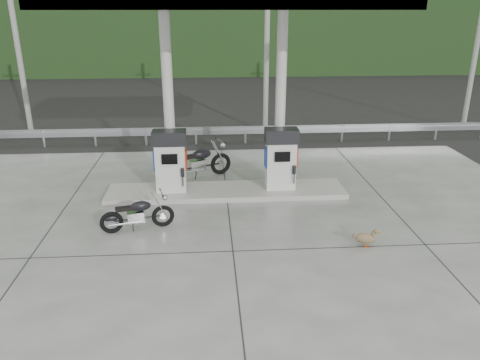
{
  "coord_description": "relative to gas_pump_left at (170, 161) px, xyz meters",
  "views": [
    {
      "loc": [
        -0.49,
        -10.38,
        5.23
      ],
      "look_at": [
        0.3,
        1.0,
        1.0
      ],
      "focal_mm": 35.0,
      "sensor_mm": 36.0,
      "label": 1
    }
  ],
  "objects": [
    {
      "name": "gas_pump_right",
      "position": [
        3.2,
        0.0,
        0.0
      ],
      "size": [
        0.95,
        0.55,
        1.8
      ],
      "primitive_type": null,
      "color": "silver",
      "rests_on": "pump_island"
    },
    {
      "name": "utility_pole_b",
      "position": [
        3.6,
        7.0,
        2.93
      ],
      "size": [
        0.22,
        0.22,
        8.0
      ],
      "primitive_type": "cylinder",
      "color": "gray",
      "rests_on": "ground"
    },
    {
      "name": "utility_pole_c",
      "position": [
        12.6,
        7.0,
        2.93
      ],
      "size": [
        0.22,
        0.22,
        8.0
      ],
      "primitive_type": "cylinder",
      "color": "gray",
      "rests_on": "ground"
    },
    {
      "name": "gas_pump_left",
      "position": [
        0.0,
        0.0,
        0.0
      ],
      "size": [
        0.95,
        0.55,
        1.8
      ],
      "primitive_type": null,
      "color": "silver",
      "rests_on": "pump_island"
    },
    {
      "name": "tree_band",
      "position": [
        1.6,
        27.5,
        1.93
      ],
      "size": [
        80.0,
        6.0,
        6.0
      ],
      "primitive_type": "cube",
      "color": "black",
      "rests_on": "ground"
    },
    {
      "name": "ground",
      "position": [
        1.6,
        -2.5,
        -1.07
      ],
      "size": [
        160.0,
        160.0,
        0.0
      ],
      "primitive_type": "plane",
      "color": "black",
      "rests_on": "ground"
    },
    {
      "name": "canopy_column_right",
      "position": [
        3.2,
        0.4,
        1.6
      ],
      "size": [
        0.3,
        0.3,
        5.0
      ],
      "primitive_type": "cylinder",
      "color": "silver",
      "rests_on": "pump_island"
    },
    {
      "name": "forested_hills",
      "position": [
        1.6,
        57.5,
        -1.07
      ],
      "size": [
        100.0,
        40.0,
        140.0
      ],
      "primitive_type": null,
      "color": "black",
      "rests_on": "ground"
    },
    {
      "name": "motorcycle_right",
      "position": [
        0.77,
        1.44,
        -0.54
      ],
      "size": [
        2.23,
        1.52,
        1.02
      ],
      "primitive_type": null,
      "rotation": [
        0.0,
        0.0,
        0.44
      ],
      "color": "black",
      "rests_on": "forecourt_apron"
    },
    {
      "name": "duck",
      "position": [
        4.66,
        -3.49,
        -0.84
      ],
      "size": [
        0.6,
        0.31,
        0.41
      ],
      "primitive_type": null,
      "rotation": [
        0.0,
        0.0,
        -0.28
      ],
      "color": "brown",
      "rests_on": "forecourt_apron"
    },
    {
      "name": "utility_pole_a",
      "position": [
        -6.4,
        7.0,
        2.93
      ],
      "size": [
        0.22,
        0.22,
        8.0
      ],
      "primitive_type": "cylinder",
      "color": "gray",
      "rests_on": "ground"
    },
    {
      "name": "guardrail",
      "position": [
        1.6,
        5.5,
        -0.36
      ],
      "size": [
        26.0,
        0.16,
        1.42
      ],
      "primitive_type": null,
      "color": "#94959B",
      "rests_on": "ground"
    },
    {
      "name": "pump_island",
      "position": [
        1.6,
        0.0,
        -0.98
      ],
      "size": [
        7.0,
        1.4,
        0.15
      ],
      "primitive_type": "cube",
      "color": "#9B9790",
      "rests_on": "forecourt_apron"
    },
    {
      "name": "canopy_column_left",
      "position": [
        0.0,
        0.4,
        1.6
      ],
      "size": [
        0.3,
        0.3,
        5.0
      ],
      "primitive_type": "cylinder",
      "color": "silver",
      "rests_on": "pump_island"
    },
    {
      "name": "forecourt_apron",
      "position": [
        1.6,
        -2.5,
        -1.06
      ],
      "size": [
        18.0,
        14.0,
        0.02
      ],
      "primitive_type": "cube",
      "color": "slate",
      "rests_on": "ground"
    },
    {
      "name": "motorcycle_left",
      "position": [
        -0.69,
        -2.22,
        -0.65
      ],
      "size": [
        1.78,
        0.92,
        0.81
      ],
      "primitive_type": null,
      "rotation": [
        0.0,
        0.0,
        0.24
      ],
      "color": "black",
      "rests_on": "forecourt_apron"
    },
    {
      "name": "road",
      "position": [
        1.6,
        9.0,
        -1.07
      ],
      "size": [
        60.0,
        7.0,
        0.01
      ],
      "primitive_type": "cube",
      "color": "black",
      "rests_on": "ground"
    },
    {
      "name": "canopy_roof",
      "position": [
        1.6,
        0.0,
        4.3
      ],
      "size": [
        8.5,
        5.0,
        0.4
      ],
      "primitive_type": "cube",
      "color": "silver",
      "rests_on": "canopy_column_left"
    }
  ]
}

